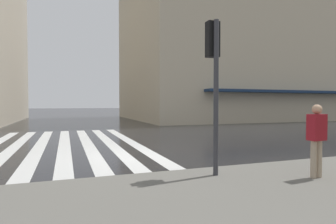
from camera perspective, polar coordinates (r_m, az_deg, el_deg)
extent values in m
plane|color=black|center=(10.16, -6.10, -8.80)|extent=(220.00, 220.00, 0.00)
cube|color=silver|center=(14.13, -7.77, -5.82)|extent=(13.00, 0.50, 0.01)
cube|color=silver|center=(13.96, -11.81, -5.93)|extent=(13.00, 0.50, 0.01)
cube|color=silver|center=(13.86, -15.93, -6.02)|extent=(13.00, 0.50, 0.01)
cube|color=silver|center=(13.83, -20.09, -6.08)|extent=(13.00, 0.50, 0.01)
cube|color=silver|center=(13.87, -24.25, -6.10)|extent=(13.00, 0.50, 0.01)
cube|color=silver|center=(13.98, -28.36, -6.09)|extent=(13.00, 0.50, 0.01)
cube|color=beige|center=(38.57, 13.70, 13.20)|extent=(18.61, 27.12, 19.14)
cube|color=#192D4C|center=(30.05, 24.14, 3.74)|extent=(1.20, 18.99, 0.24)
cylinder|color=#333338|center=(6.79, 9.62, 2.80)|extent=(0.12, 0.12, 3.67)
cube|color=black|center=(7.11, 8.94, 14.19)|extent=(0.22, 0.30, 0.85)
sphere|color=red|center=(7.28, 8.48, 16.16)|extent=(0.17, 0.17, 0.17)
sphere|color=orange|center=(7.22, 8.47, 14.01)|extent=(0.17, 0.17, 0.17)
sphere|color=green|center=(7.16, 8.46, 11.82)|extent=(0.17, 0.17, 0.17)
cube|color=maroon|center=(7.32, 27.72, -2.73)|extent=(0.27, 0.42, 0.60)
sphere|color=tan|center=(7.30, 27.76, 0.48)|extent=(0.22, 0.22, 0.22)
cylinder|color=tan|center=(7.34, 27.20, -8.46)|extent=(0.13, 0.13, 0.86)
cylinder|color=tan|center=(7.48, 28.07, -8.28)|extent=(0.13, 0.13, 0.86)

